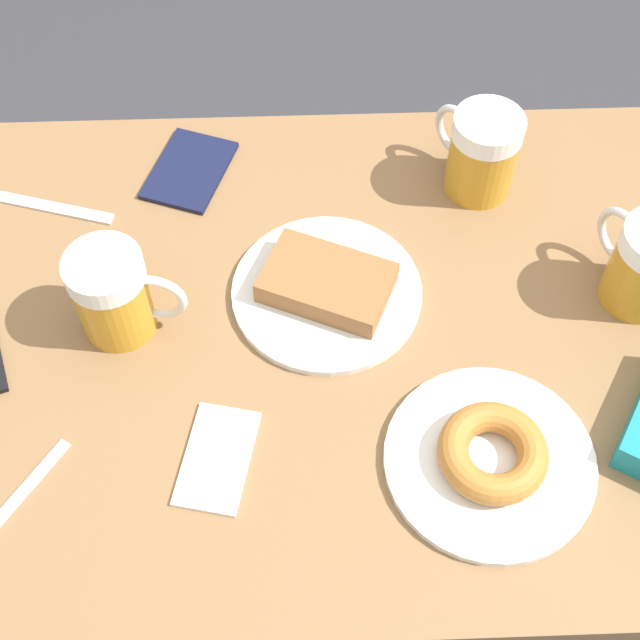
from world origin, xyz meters
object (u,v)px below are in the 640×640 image
Objects in this scene: beer_mug_right at (481,152)px; fork at (10,508)px; beer_mug_left at (114,294)px; plate_with_cake at (327,288)px; napkin_folded at (217,458)px; plate_with_donut at (491,457)px; passport_near_edge at (189,170)px; knife at (36,204)px.

beer_mug_right is 0.77× the size of fork.
beer_mug_left is 0.86× the size of fork.
beer_mug_right is (-0.17, 0.20, 0.04)m from plate_with_cake.
fork is at bearing -77.30° from napkin_folded.
plate_with_donut is 1.93× the size of beer_mug_right.
passport_near_edge is at bearing -95.20° from beer_mug_right.
knife is 0.20m from passport_near_edge.
napkin_folded is 0.88× the size of passport_near_edge.
beer_mug_left is 0.98× the size of napkin_folded.
plate_with_donut is 1.48× the size of passport_near_edge.
knife is (-0.15, -0.36, -0.01)m from plate_with_cake.
napkin_folded is 0.65× the size of knife.
passport_near_edge reaches higher than fork.
passport_near_edge reaches higher than knife.
passport_near_edge is (-0.05, 0.19, 0.00)m from knife.
fork is 0.48m from passport_near_edge.
fork is 0.40m from knife.
passport_near_edge is at bearing 160.48° from fork.
plate_with_donut is at bearing 87.05° from napkin_folded.
beer_mug_left is 0.23m from knife.
passport_near_edge is (-0.45, 0.16, 0.00)m from fork.
plate_with_donut is at bearing -5.28° from beer_mug_right.
plate_with_donut is at bearing 38.15° from passport_near_edge.
plate_with_cake is at bearing 67.28° from knife.
plate_with_cake is 1.75× the size of beer_mug_left.
beer_mug_right is at bearing 114.66° from beer_mug_left.
plate_with_donut is 1.73× the size of beer_mug_left.
beer_mug_left is 0.47m from beer_mug_right.
fork is at bearing -52.62° from plate_with_cake.
plate_with_cake is 0.42m from fork.
beer_mug_right is at bearing 139.47° from napkin_folded.
beer_mug_right is 0.57× the size of knife.
napkin_folded is at bearing -30.77° from plate_with_cake.
beer_mug_left is at bearing -82.51° from plate_with_cake.
passport_near_edge is (-0.42, -0.33, -0.01)m from plate_with_donut.
knife is (-0.36, -0.24, -0.00)m from napkin_folded.
beer_mug_right reaches higher than fork.
napkin_folded and fork have the same top height.
napkin_folded is 0.41m from passport_near_edge.
beer_mug_right reaches higher than passport_near_edge.
beer_mug_left is 0.86× the size of passport_near_edge.
fork is at bearing -86.23° from plate_with_donut.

